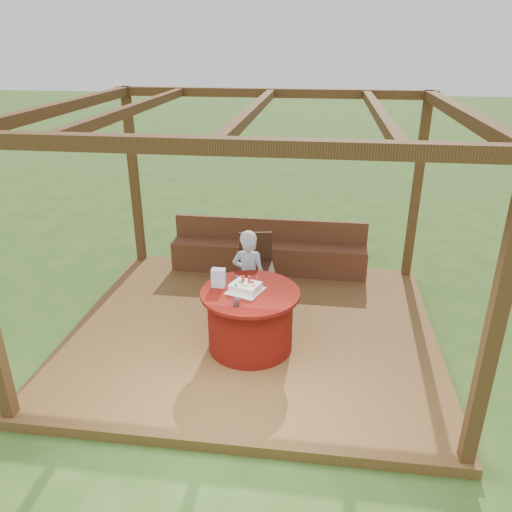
{
  "coord_description": "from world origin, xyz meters",
  "views": [
    {
      "loc": [
        0.76,
        -5.37,
        3.48
      ],
      "look_at": [
        0.0,
        0.25,
        1.0
      ],
      "focal_mm": 35.0,
      "sensor_mm": 36.0,
      "label": 1
    }
  ],
  "objects_px": {
    "elderly_woman": "(249,273)",
    "gift_bag": "(218,278)",
    "table": "(250,319)",
    "drinking_glass": "(236,303)",
    "bench": "(269,255)",
    "chair": "(256,262)",
    "birthday_cake": "(245,287)"
  },
  "relations": [
    {
      "from": "bench",
      "to": "gift_bag",
      "type": "height_order",
      "value": "gift_bag"
    },
    {
      "from": "birthday_cake",
      "to": "elderly_woman",
      "type": "bearing_deg",
      "value": 95.83
    },
    {
      "from": "chair",
      "to": "elderly_woman",
      "type": "distance_m",
      "value": 0.56
    },
    {
      "from": "gift_bag",
      "to": "drinking_glass",
      "type": "bearing_deg",
      "value": -56.06
    },
    {
      "from": "table",
      "to": "elderly_woman",
      "type": "height_order",
      "value": "elderly_woman"
    },
    {
      "from": "table",
      "to": "elderly_woman",
      "type": "xyz_separation_m",
      "value": [
        -0.13,
        0.73,
        0.23
      ]
    },
    {
      "from": "gift_bag",
      "to": "drinking_glass",
      "type": "xyz_separation_m",
      "value": [
        0.28,
        -0.43,
        -0.07
      ]
    },
    {
      "from": "table",
      "to": "drinking_glass",
      "type": "xyz_separation_m",
      "value": [
        -0.1,
        -0.35,
        0.4
      ]
    },
    {
      "from": "elderly_woman",
      "to": "gift_bag",
      "type": "bearing_deg",
      "value": -111.05
    },
    {
      "from": "table",
      "to": "elderly_woman",
      "type": "bearing_deg",
      "value": 99.92
    },
    {
      "from": "bench",
      "to": "gift_bag",
      "type": "distance_m",
      "value": 2.17
    },
    {
      "from": "table",
      "to": "bench",
      "type": "bearing_deg",
      "value": 90.61
    },
    {
      "from": "elderly_woman",
      "to": "drinking_glass",
      "type": "xyz_separation_m",
      "value": [
        0.03,
        -1.08,
        0.17
      ]
    },
    {
      "from": "table",
      "to": "birthday_cake",
      "type": "distance_m",
      "value": 0.41
    },
    {
      "from": "elderly_woman",
      "to": "birthday_cake",
      "type": "xyz_separation_m",
      "value": [
        0.07,
        -0.72,
        0.18
      ]
    },
    {
      "from": "chair",
      "to": "drinking_glass",
      "type": "height_order",
      "value": "chair"
    },
    {
      "from": "elderly_woman",
      "to": "gift_bag",
      "type": "distance_m",
      "value": 0.74
    },
    {
      "from": "elderly_woman",
      "to": "drinking_glass",
      "type": "relative_size",
      "value": 13.34
    },
    {
      "from": "table",
      "to": "drinking_glass",
      "type": "bearing_deg",
      "value": -106.07
    },
    {
      "from": "bench",
      "to": "elderly_woman",
      "type": "height_order",
      "value": "elderly_woman"
    },
    {
      "from": "chair",
      "to": "elderly_woman",
      "type": "relative_size",
      "value": 0.77
    },
    {
      "from": "bench",
      "to": "chair",
      "type": "relative_size",
      "value": 3.3
    },
    {
      "from": "table",
      "to": "gift_bag",
      "type": "relative_size",
      "value": 5.15
    },
    {
      "from": "bench",
      "to": "table",
      "type": "relative_size",
      "value": 2.65
    },
    {
      "from": "chair",
      "to": "drinking_glass",
      "type": "xyz_separation_m",
      "value": [
        -0.0,
        -1.63,
        0.26
      ]
    },
    {
      "from": "table",
      "to": "gift_bag",
      "type": "distance_m",
      "value": 0.61
    },
    {
      "from": "gift_bag",
      "to": "chair",
      "type": "bearing_deg",
      "value": 77.94
    },
    {
      "from": "elderly_woman",
      "to": "drinking_glass",
      "type": "height_order",
      "value": "elderly_woman"
    },
    {
      "from": "drinking_glass",
      "to": "gift_bag",
      "type": "bearing_deg",
      "value": 122.97
    },
    {
      "from": "table",
      "to": "chair",
      "type": "height_order",
      "value": "chair"
    },
    {
      "from": "chair",
      "to": "elderly_woman",
      "type": "bearing_deg",
      "value": -92.82
    },
    {
      "from": "table",
      "to": "gift_bag",
      "type": "height_order",
      "value": "gift_bag"
    }
  ]
}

